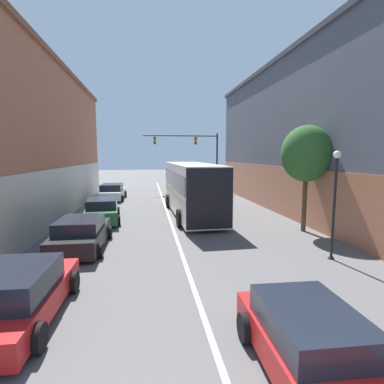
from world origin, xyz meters
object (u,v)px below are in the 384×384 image
object	(u,v)px
parked_car_left_far	(102,210)
parked_car_left_distant	(81,234)
parked_car_left_mid	(18,296)
hatchback_foreground	(314,349)
street_tree_near	(307,154)
street_lamp	(334,201)
bus	(192,186)
parked_car_left_near	(112,192)
traffic_signal_gantry	(195,149)

from	to	relation	value
parked_car_left_far	parked_car_left_distant	size ratio (longest dim) A/B	1.07
parked_car_left_distant	parked_car_left_mid	bearing A→B (deg)	177.73
hatchback_foreground	street_tree_near	size ratio (longest dim) A/B	0.77
street_lamp	parked_car_left_far	bearing A→B (deg)	140.12
bus	street_lamp	bearing A→B (deg)	-157.89
bus	parked_car_left_mid	world-z (taller)	bus
parked_car_left_near	traffic_signal_gantry	world-z (taller)	traffic_signal_gantry
parked_car_left_mid	parked_car_left_distant	world-z (taller)	parked_car_left_mid
parked_car_left_near	street_tree_near	world-z (taller)	street_tree_near
hatchback_foreground	street_lamp	xyz separation A→B (m)	(4.09, 5.70, 1.65)
hatchback_foreground	street_tree_near	world-z (taller)	street_tree_near
street_lamp	street_tree_near	xyz separation A→B (m)	(1.11, 4.14, 1.76)
hatchback_foreground	parked_car_left_far	xyz separation A→B (m)	(-5.59, 13.79, 0.06)
parked_car_left_mid	bus	bearing A→B (deg)	-25.03
parked_car_left_near	traffic_signal_gantry	distance (m)	10.53
street_tree_near	street_lamp	bearing A→B (deg)	-105.05
street_lamp	street_tree_near	bearing A→B (deg)	74.95
street_lamp	traffic_signal_gantry	bearing A→B (deg)	94.51
parked_car_left_near	street_tree_near	distance (m)	17.42
bus	parked_car_left_mid	xyz separation A→B (m)	(-5.96, -12.05, -1.27)
bus	traffic_signal_gantry	distance (m)	13.49
hatchback_foreground	street_lamp	bearing A→B (deg)	-34.15
parked_car_left_near	traffic_signal_gantry	bearing A→B (deg)	-56.98
hatchback_foreground	street_tree_near	distance (m)	11.64
hatchback_foreground	parked_car_left_far	bearing A→B (deg)	23.59
bus	parked_car_left_mid	bearing A→B (deg)	151.79
hatchback_foreground	traffic_signal_gantry	bearing A→B (deg)	-3.28
hatchback_foreground	parked_car_left_far	distance (m)	14.88
parked_car_left_mid	parked_car_left_far	distance (m)	10.97
parked_car_left_far	traffic_signal_gantry	size ratio (longest dim) A/B	0.59
hatchback_foreground	street_lamp	distance (m)	7.21
hatchback_foreground	parked_car_left_distant	world-z (taller)	parked_car_left_distant
parked_car_left_far	traffic_signal_gantry	distance (m)	16.64
hatchback_foreground	parked_car_left_near	size ratio (longest dim) A/B	0.92
parked_car_left_distant	street_lamp	distance (m)	10.28
parked_car_left_near	street_tree_near	xyz separation A→B (m)	(11.20, -12.92, 3.34)
parked_car_left_near	parked_car_left_far	world-z (taller)	parked_car_left_near
hatchback_foreground	parked_car_left_mid	size ratio (longest dim) A/B	0.96
bus	parked_car_left_distant	distance (m)	8.65
traffic_signal_gantry	parked_car_left_distant	bearing A→B (deg)	-112.45
parked_car_left_distant	street_tree_near	xyz separation A→B (m)	(10.88, 1.36, 3.38)
parked_car_left_distant	street_tree_near	distance (m)	11.47
parked_car_left_mid	traffic_signal_gantry	xyz separation A→B (m)	(8.29, 25.06, 3.94)
parked_car_left_distant	street_lamp	bearing A→B (deg)	-105.36
parked_car_left_distant	traffic_signal_gantry	world-z (taller)	traffic_signal_gantry
hatchback_foreground	parked_car_left_mid	world-z (taller)	parked_car_left_mid
parked_car_left_mid	street_lamp	world-z (taller)	street_lamp
traffic_signal_gantry	street_tree_near	world-z (taller)	traffic_signal_gantry
parked_car_left_near	street_lamp	size ratio (longest dim) A/B	1.12
hatchback_foreground	parked_car_left_near	bearing A→B (deg)	16.27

